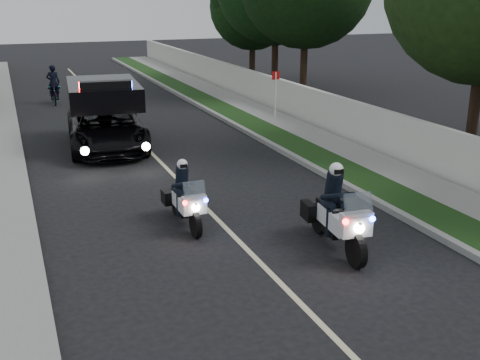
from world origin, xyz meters
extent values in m
plane|color=black|center=(0.00, 0.00, 0.00)|extent=(120.00, 120.00, 0.00)
cube|color=gray|center=(4.10, 10.00, 0.07)|extent=(0.20, 60.00, 0.15)
cube|color=#193814|center=(4.80, 10.00, 0.08)|extent=(1.20, 60.00, 0.16)
cube|color=gray|center=(6.10, 10.00, 0.08)|extent=(1.40, 60.00, 0.16)
cube|color=beige|center=(7.10, 10.00, 0.75)|extent=(0.22, 60.00, 1.50)
cube|color=gray|center=(-4.10, 10.00, 0.07)|extent=(0.20, 60.00, 0.15)
cube|color=#BFB78C|center=(0.00, 10.00, 0.00)|extent=(0.12, 50.00, 0.01)
imported|color=black|center=(-1.24, 11.11, 0.00)|extent=(2.96, 5.60, 2.63)
imported|color=black|center=(-2.15, 20.71, 0.00)|extent=(0.67, 1.78, 0.92)
imported|color=black|center=(-2.15, 20.71, 0.00)|extent=(0.64, 0.45, 1.68)
camera|label=1|loc=(-4.28, -8.75, 5.08)|focal=43.46mm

